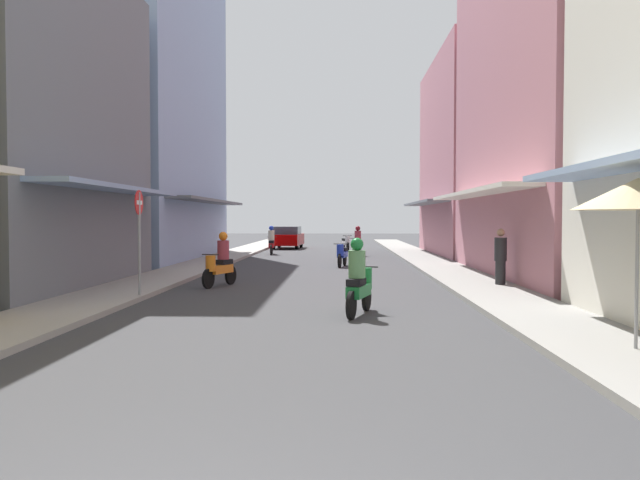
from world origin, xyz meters
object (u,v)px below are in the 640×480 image
object	(u,v)px
motorbike_orange	(220,262)
parked_car	(288,237)
motorbike_blue	(342,254)
motorbike_red	(271,242)
motorbike_green	(359,281)
vendor_umbrella	(638,194)
motorbike_white	(346,243)
street_sign_no_entry	(139,229)
motorbike_silver	(357,243)
pedestrian_midway	(501,259)

from	to	relation	value
motorbike_orange	parked_car	xyz separation A→B (m)	(-0.03, 23.19, 0.04)
motorbike_blue	motorbike_orange	bearing A→B (deg)	-114.96
motorbike_red	motorbike_green	distance (m)	22.09
motorbike_blue	vendor_umbrella	distance (m)	17.25
motorbike_red	motorbike_white	bearing A→B (deg)	40.32
parked_car	street_sign_no_entry	xyz separation A→B (m)	(-1.36, -26.20, 0.98)
motorbike_silver	parked_car	xyz separation A→B (m)	(-4.36, 8.08, 0.04)
vendor_umbrella	street_sign_no_entry	bearing A→B (deg)	146.25
parked_car	vendor_umbrella	bearing A→B (deg)	-76.57
pedestrian_midway	parked_car	bearing A→B (deg)	108.76
motorbike_orange	parked_car	world-z (taller)	motorbike_orange
vendor_umbrella	motorbike_green	bearing A→B (deg)	135.63
motorbike_orange	motorbike_green	bearing A→B (deg)	-54.08
motorbike_red	motorbike_blue	bearing A→B (deg)	-66.21
motorbike_orange	motorbike_blue	size ratio (longest dim) A/B	0.96
motorbike_red	parked_car	world-z (taller)	motorbike_red
motorbike_silver	pedestrian_midway	size ratio (longest dim) A/B	1.06
motorbike_white	street_sign_no_entry	distance (m)	23.47
pedestrian_midway	vendor_umbrella	distance (m)	8.87
parked_car	vendor_umbrella	world-z (taller)	vendor_umbrella
motorbike_green	pedestrian_midway	world-z (taller)	pedestrian_midway
motorbike_silver	vendor_umbrella	world-z (taller)	vendor_umbrella
motorbike_silver	pedestrian_midway	bearing A→B (deg)	-76.78
motorbike_green	vendor_umbrella	bearing A→B (deg)	-44.37
vendor_umbrella	street_sign_no_entry	world-z (taller)	street_sign_no_entry
motorbike_red	pedestrian_midway	bearing A→B (deg)	-63.56
street_sign_no_entry	motorbike_blue	bearing A→B (deg)	65.11
parked_car	motorbike_red	bearing A→B (deg)	-92.57
motorbike_blue	pedestrian_midway	size ratio (longest dim) A/B	1.07
vendor_umbrella	parked_car	bearing A→B (deg)	103.43
motorbike_orange	motorbike_red	xyz separation A→B (m)	(-0.33, 16.36, 0.00)
motorbike_silver	parked_car	bearing A→B (deg)	118.36
motorbike_green	parked_car	xyz separation A→B (m)	(-3.89, 28.52, 0.04)
motorbike_silver	street_sign_no_entry	size ratio (longest dim) A/B	0.67
street_sign_no_entry	parked_car	bearing A→B (deg)	87.04
motorbike_white	vendor_umbrella	bearing A→B (deg)	-82.33
motorbike_blue	vendor_umbrella	xyz separation A→B (m)	(4.14, -16.65, 1.80)
motorbike_blue	street_sign_no_entry	xyz separation A→B (m)	(-4.92, -10.60, 1.21)
motorbike_red	motorbike_green	world-z (taller)	same
parked_car	pedestrian_midway	xyz separation A→B (m)	(7.99, -23.51, 0.10)
motorbike_silver	motorbike_green	xyz separation A→B (m)	(-0.47, -20.44, 0.00)
parked_car	motorbike_white	bearing A→B (deg)	-41.28
motorbike_red	street_sign_no_entry	bearing A→B (deg)	-93.10
motorbike_silver	vendor_umbrella	distance (m)	24.45
street_sign_no_entry	motorbike_red	bearing A→B (deg)	86.90
motorbike_blue	pedestrian_midway	world-z (taller)	pedestrian_midway
motorbike_blue	motorbike_green	world-z (taller)	motorbike_green
motorbike_orange	motorbike_red	world-z (taller)	same
motorbike_silver	pedestrian_midway	world-z (taller)	pedestrian_midway
motorbike_orange	vendor_umbrella	world-z (taller)	vendor_umbrella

